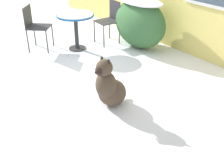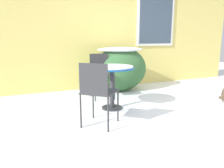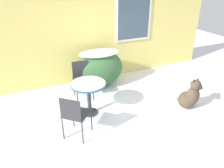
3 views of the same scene
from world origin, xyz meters
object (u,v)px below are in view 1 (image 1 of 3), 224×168
(patio_chair_far_side, at_px, (35,25))
(dog, at_px, (109,88))
(patio_chair_near_table, at_px, (110,19))
(patio_table, at_px, (76,21))

(patio_chair_far_side, height_order, dog, patio_chair_far_side)
(patio_chair_far_side, bearing_deg, patio_chair_near_table, -68.79)
(patio_chair_far_side, bearing_deg, patio_table, -83.62)
(patio_table, distance_m, patio_chair_far_side, 0.87)
(patio_table, bearing_deg, dog, -19.45)
(patio_table, distance_m, dog, 2.39)
(patio_chair_near_table, bearing_deg, patio_chair_far_side, -107.99)
(patio_chair_near_table, relative_size, patio_chair_far_side, 1.00)
(dog, bearing_deg, patio_chair_far_side, 168.65)
(patio_table, xyz_separation_m, patio_chair_near_table, (0.10, 0.83, -0.09))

